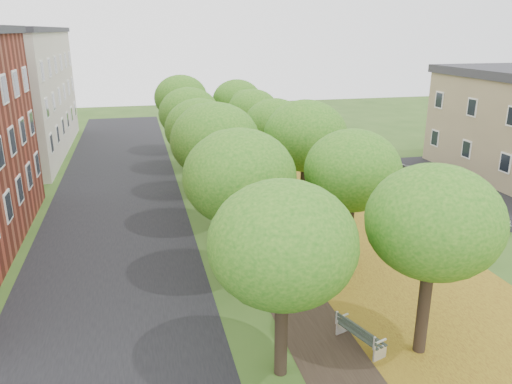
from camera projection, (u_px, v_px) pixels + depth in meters
ground at (346, 362)px, 16.04m from camera, size 120.00×120.00×0.00m
street_asphalt at (116, 218)px, 28.22m from camera, size 8.00×70.00×0.01m
footpath at (245, 208)px, 29.90m from camera, size 3.20×70.00×0.01m
leaf_verge at (324, 201)px, 31.02m from camera, size 7.50×70.00×0.01m
parking_lot at (436, 187)px, 33.84m from camera, size 9.00×16.00×0.01m
tree_row_west at (207, 136)px, 28.02m from camera, size 4.15×34.15×6.25m
tree_row_east at (288, 133)px, 29.10m from camera, size 4.15×34.15×6.25m
bench at (359, 334)px, 16.68m from camera, size 1.16×2.03×0.92m
car_silver at (474, 218)px, 26.58m from camera, size 3.98×2.24×1.28m
car_red at (424, 190)px, 30.83m from camera, size 4.72×2.67×1.47m
car_grey at (393, 171)px, 35.00m from camera, size 5.22×2.86×1.43m
car_white at (382, 168)px, 35.95m from camera, size 4.87×2.44×1.32m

